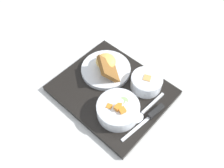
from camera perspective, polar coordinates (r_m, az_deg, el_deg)
name	(u,v)px	position (r m, az deg, el deg)	size (l,w,h in m)	color
ground_plane	(112,92)	(0.87, 0.00, -1.93)	(4.00, 4.00, 0.00)	silver
serving_tray	(112,90)	(0.86, 0.00, -1.56)	(0.40, 0.35, 0.02)	black
bowl_salad	(118,109)	(0.77, 1.47, -6.09)	(0.14, 0.14, 0.06)	silver
bowl_soup	(146,82)	(0.84, 8.28, 0.57)	(0.11, 0.11, 0.05)	silver
plate_main	(106,67)	(0.89, -1.40, 4.02)	(0.19, 0.19, 0.08)	silver
knife	(152,114)	(0.80, 9.69, -7.19)	(0.02, 0.19, 0.02)	silver
spoon	(144,112)	(0.80, 7.62, -6.66)	(0.04, 0.16, 0.01)	silver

